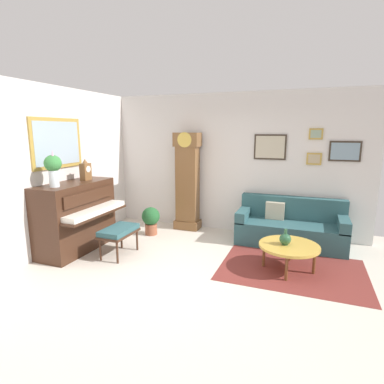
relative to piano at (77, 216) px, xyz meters
name	(u,v)px	position (x,y,z in m)	size (l,w,h in m)	color
ground_plane	(189,282)	(2.23, -0.35, -0.65)	(6.40, 6.00, 0.10)	beige
wall_left	(41,171)	(-0.37, -0.34, 0.81)	(0.13, 4.90, 2.80)	silver
wall_back	(233,163)	(2.25, 2.05, 0.80)	(5.30, 0.13, 2.80)	silver
area_rug	(292,269)	(3.57, 0.47, -0.60)	(2.10, 1.50, 0.01)	maroon
piano	(77,216)	(0.00, 0.00, 0.00)	(0.87, 1.44, 1.19)	#3D2316
piano_bench	(119,232)	(0.82, 0.03, -0.20)	(0.42, 0.70, 0.48)	#3D2316
grandfather_clock	(187,184)	(1.36, 1.79, 0.36)	(0.52, 0.34, 2.03)	brown
couch	(290,227)	(3.46, 1.62, -0.29)	(1.90, 0.80, 0.84)	#2D565B
coffee_table	(289,247)	(3.51, 0.44, -0.23)	(0.88, 0.88, 0.40)	gold
mantel_clock	(86,171)	(0.00, 0.30, 0.76)	(0.13, 0.18, 0.38)	brown
flower_vase	(53,167)	(0.00, -0.43, 0.90)	(0.26, 0.26, 0.58)	silver
green_jug	(285,239)	(3.45, 0.42, -0.12)	(0.17, 0.17, 0.24)	#234C33
potted_plant	(151,219)	(0.81, 1.16, -0.28)	(0.36, 0.36, 0.56)	#935138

